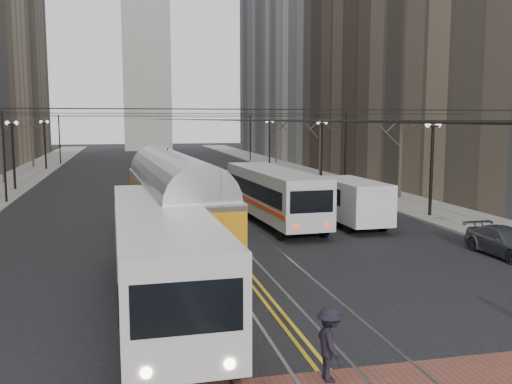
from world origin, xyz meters
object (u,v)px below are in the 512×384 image
rear_bus (274,196)px  sedan_grey (262,201)px  streetcar (173,215)px  cargo_van (353,204)px  sedan_silver (229,181)px  sedan_parked (506,242)px  pedestrian_d (330,344)px  transit_bus (161,259)px

rear_bus → sedan_grey: rear_bus is taller
streetcar → cargo_van: bearing=19.4°
rear_bus → sedan_silver: 15.45m
sedan_silver → sedan_parked: sedan_silver is taller
streetcar → rear_bus: (6.34, 6.51, -0.20)m
rear_bus → pedestrian_d: 20.32m
rear_bus → pedestrian_d: rear_bus is taller
streetcar → sedan_grey: streetcar is taller
streetcar → pedestrian_d: streetcar is taller
transit_bus → cargo_van: transit_bus is taller
rear_bus → sedan_grey: size_ratio=2.72×
rear_bus → transit_bus: bearing=-120.9°
streetcar → pedestrian_d: size_ratio=8.50×
sedan_parked → sedan_grey: bearing=117.8°
rear_bus → sedan_grey: bearing=84.3°
cargo_van → pedestrian_d: size_ratio=3.38×
sedan_parked → rear_bus: bearing=126.2°
cargo_van → sedan_grey: size_ratio=1.35×
sedan_silver → pedestrian_d: size_ratio=2.88×
cargo_van → sedan_grey: bearing=121.9°
pedestrian_d → cargo_van: bearing=-24.6°
transit_bus → rear_bus: (7.34, 13.97, -0.08)m
pedestrian_d → sedan_parked: bearing=-51.2°
transit_bus → cargo_van: (11.36, 11.77, -0.32)m
streetcar → cargo_van: 11.23m
streetcar → rear_bus: size_ratio=1.25×
transit_bus → streetcar: size_ratio=0.87×
sedan_grey → streetcar: bearing=-123.9°
sedan_grey → transit_bus: bearing=-114.2°
transit_bus → streetcar: bearing=81.2°
sedan_grey → rear_bus: bearing=-93.5°
pedestrian_d → streetcar: bearing=9.8°
rear_bus → sedan_parked: (7.96, -10.22, -0.93)m
transit_bus → sedan_silver: bearing=74.5°
transit_bus → sedan_silver: transit_bus is taller
streetcar → sedan_silver: bearing=70.3°
streetcar → sedan_parked: (14.30, -3.71, -1.13)m
pedestrian_d → sedan_grey: bearing=-10.3°
sedan_silver → pedestrian_d: 35.59m
sedan_parked → pedestrian_d: pedestrian_d is taller
transit_bus → sedan_parked: size_ratio=3.00×
transit_bus → cargo_van: size_ratio=2.20×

